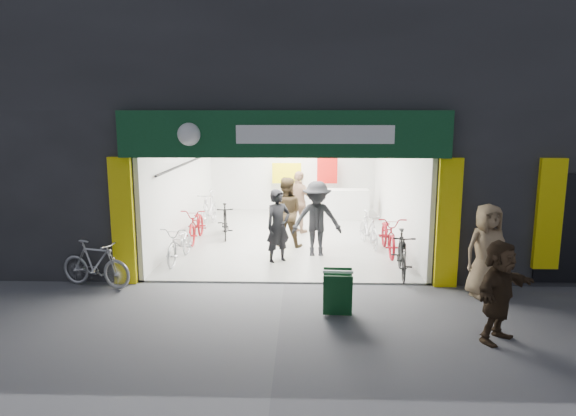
{
  "coord_description": "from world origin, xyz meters",
  "views": [
    {
      "loc": [
        0.39,
        -10.05,
        3.45
      ],
      "look_at": [
        0.03,
        1.5,
        1.3
      ],
      "focal_mm": 32.0,
      "sensor_mm": 36.0,
      "label": 1
    }
  ],
  "objects_px": {
    "pedestrian_near": "(486,251)",
    "sandwich_board": "(338,291)",
    "bike_left_front": "(180,243)",
    "parked_bike": "(96,264)",
    "bike_right_front": "(402,254)"
  },
  "relations": [
    {
      "from": "bike_right_front",
      "to": "pedestrian_near",
      "type": "height_order",
      "value": "pedestrian_near"
    },
    {
      "from": "sandwich_board",
      "to": "pedestrian_near",
      "type": "bearing_deg",
      "value": 22.81
    },
    {
      "from": "bike_left_front",
      "to": "bike_right_front",
      "type": "height_order",
      "value": "bike_right_front"
    },
    {
      "from": "bike_right_front",
      "to": "bike_left_front",
      "type": "bearing_deg",
      "value": 175.45
    },
    {
      "from": "bike_left_front",
      "to": "sandwich_board",
      "type": "distance_m",
      "value": 4.69
    },
    {
      "from": "pedestrian_near",
      "to": "sandwich_board",
      "type": "distance_m",
      "value": 3.07
    },
    {
      "from": "bike_right_front",
      "to": "pedestrian_near",
      "type": "distance_m",
      "value": 1.84
    },
    {
      "from": "bike_left_front",
      "to": "pedestrian_near",
      "type": "height_order",
      "value": "pedestrian_near"
    },
    {
      "from": "parked_bike",
      "to": "sandwich_board",
      "type": "xyz_separation_m",
      "value": [
        4.75,
        -1.31,
        -0.05
      ]
    },
    {
      "from": "pedestrian_near",
      "to": "sandwich_board",
      "type": "bearing_deg",
      "value": -175.25
    },
    {
      "from": "pedestrian_near",
      "to": "sandwich_board",
      "type": "height_order",
      "value": "pedestrian_near"
    },
    {
      "from": "parked_bike",
      "to": "pedestrian_near",
      "type": "bearing_deg",
      "value": -75.72
    },
    {
      "from": "bike_left_front",
      "to": "pedestrian_near",
      "type": "bearing_deg",
      "value": -14.34
    },
    {
      "from": "parked_bike",
      "to": "pedestrian_near",
      "type": "relative_size",
      "value": 0.89
    },
    {
      "from": "parked_bike",
      "to": "pedestrian_near",
      "type": "xyz_separation_m",
      "value": [
        7.61,
        -0.29,
        0.42
      ]
    }
  ]
}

